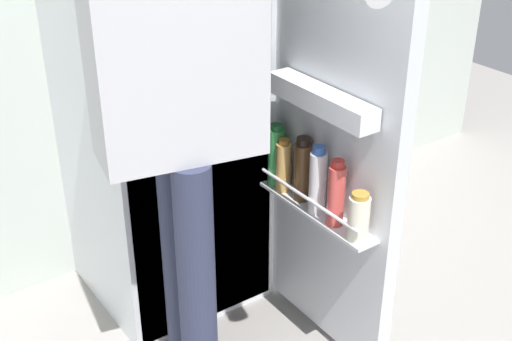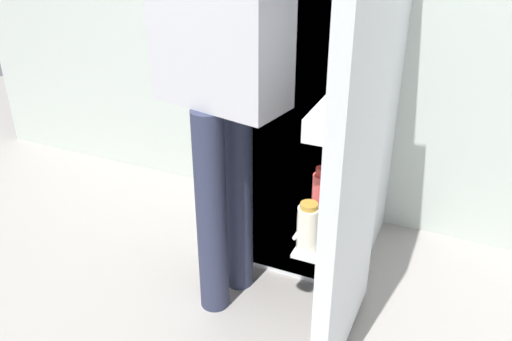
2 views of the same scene
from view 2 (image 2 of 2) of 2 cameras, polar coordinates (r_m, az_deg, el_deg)
name	(u,v)px [view 2 (image 2 of 2)]	position (r m, az deg, el deg)	size (l,w,h in m)	color
ground_plane	(265,310)	(2.36, 0.90, -14.21)	(6.67, 6.67, 0.00)	gray
refrigerator	(320,81)	(2.32, 6.60, 9.19)	(0.67, 1.21, 1.69)	silver
person	(223,51)	(1.93, -3.47, 12.21)	(0.59, 0.85, 1.74)	#2D334C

